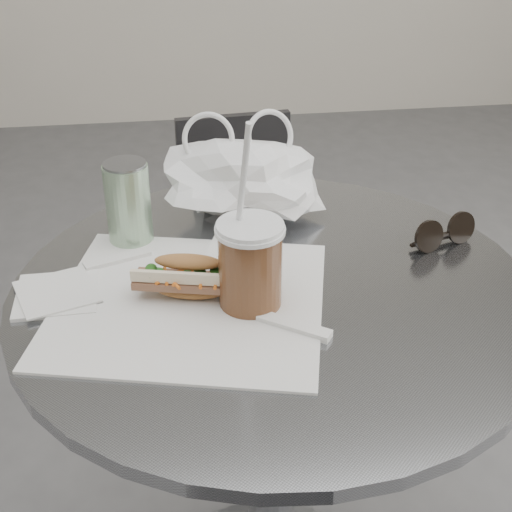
{
  "coord_description": "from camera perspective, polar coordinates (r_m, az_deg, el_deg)",
  "views": [
    {
      "loc": [
        -0.14,
        -0.65,
        1.3
      ],
      "look_at": [
        -0.03,
        0.2,
        0.79
      ],
      "focal_mm": 50.0,
      "sensor_mm": 36.0,
      "label": 1
    }
  ],
  "objects": [
    {
      "name": "cafe_table",
      "position": [
        1.2,
        1.26,
        -13.38
      ],
      "size": [
        0.76,
        0.76,
        0.74
      ],
      "color": "slate",
      "rests_on": "ground"
    },
    {
      "name": "sunglasses",
      "position": [
        1.16,
        14.78,
        1.71
      ],
      "size": [
        0.12,
        0.06,
        0.05
      ],
      "rotation": [
        0.0,
        0.0,
        0.34
      ],
      "color": "black",
      "rests_on": "cafe_table"
    },
    {
      "name": "drink_can",
      "position": [
        1.13,
        -10.19,
        4.2
      ],
      "size": [
        0.07,
        0.07,
        0.13
      ],
      "color": "#528A51",
      "rests_on": "cafe_table"
    },
    {
      "name": "chair_far",
      "position": [
        1.86,
        -0.84,
        -1.45
      ],
      "size": [
        0.37,
        0.38,
        0.7
      ],
      "rotation": [
        0.0,
        0.0,
        3.23
      ],
      "color": "#2B2B2E",
      "rests_on": "ground"
    },
    {
      "name": "sandwich_paper",
      "position": [
        1.0,
        -5.35,
        -3.64
      ],
      "size": [
        0.44,
        0.43,
        0.0
      ],
      "primitive_type": "cube",
      "rotation": [
        0.0,
        0.0,
        -0.24
      ],
      "color": "white",
      "rests_on": "cafe_table"
    },
    {
      "name": "napkin_stack",
      "position": [
        1.04,
        -15.64,
        -2.91
      ],
      "size": [
        0.13,
        0.13,
        0.01
      ],
      "color": "white",
      "rests_on": "cafe_table"
    },
    {
      "name": "banh_mi",
      "position": [
        0.99,
        -5.36,
        -1.74
      ],
      "size": [
        0.2,
        0.12,
        0.06
      ],
      "rotation": [
        0.0,
        0.0,
        -0.24
      ],
      "color": "#B37743",
      "rests_on": "sandwich_paper"
    },
    {
      "name": "iced_coffee",
      "position": [
        0.95,
        -0.48,
        -0.64
      ],
      "size": [
        0.09,
        0.09,
        0.27
      ],
      "color": "brown",
      "rests_on": "cafe_table"
    },
    {
      "name": "plastic_bag",
      "position": [
        1.2,
        -1.19,
        6.1
      ],
      "size": [
        0.26,
        0.2,
        0.13
      ],
      "primitive_type": null,
      "rotation": [
        0.0,
        0.0,
        0.03
      ],
      "color": "white",
      "rests_on": "cafe_table"
    }
  ]
}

